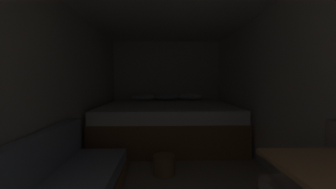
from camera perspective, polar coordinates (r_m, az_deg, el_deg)
ground_plane at (r=2.65m, az=0.62°, el=-22.09°), size 7.14×7.14×0.00m
wall_back at (r=4.98m, az=-0.46°, el=2.58°), size 2.63×0.05×2.10m
wall_left at (r=2.67m, az=-28.22°, el=1.05°), size 0.05×5.14×2.10m
wall_right at (r=2.76m, az=28.55°, el=1.11°), size 0.05×5.14×2.10m
bed at (r=4.00m, az=-0.18°, el=-7.62°), size 2.41×2.02×0.87m
wicker_basket at (r=2.69m, az=-1.06°, el=-18.96°), size 0.27×0.27×0.24m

